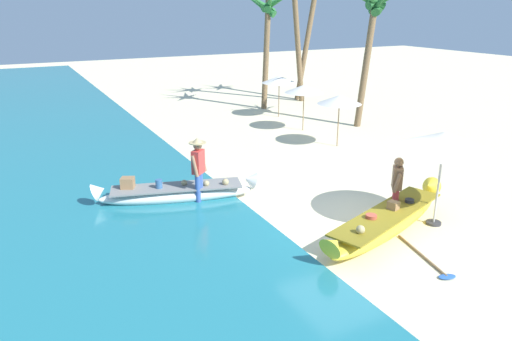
# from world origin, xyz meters

# --- Properties ---
(ground_plane) EXTENTS (80.00, 80.00, 0.00)m
(ground_plane) POSITION_xyz_m (0.00, 0.00, 0.00)
(ground_plane) COLOR beige
(boat_yellow_foreground) EXTENTS (4.73, 2.32, 0.82)m
(boat_yellow_foreground) POSITION_xyz_m (0.39, -1.13, 0.28)
(boat_yellow_foreground) COLOR yellow
(boat_yellow_foreground) RESTS_ON ground
(boat_white_midground) EXTENTS (4.32, 1.83, 0.75)m
(boat_white_midground) POSITION_xyz_m (-3.32, 2.86, 0.26)
(boat_white_midground) COLOR white
(boat_white_midground) RESTS_ON ground
(person_vendor_hatted) EXTENTS (0.54, 0.52, 1.82)m
(person_vendor_hatted) POSITION_xyz_m (-2.83, 2.44, 1.05)
(person_vendor_hatted) COLOR #3D5BA8
(person_vendor_hatted) RESTS_ON ground
(person_tourist_customer) EXTENTS (0.49, 0.55, 1.57)m
(person_tourist_customer) POSITION_xyz_m (1.07, -0.62, 0.89)
(person_tourist_customer) COLOR #B2383D
(person_tourist_customer) RESTS_ON ground
(patio_umbrella_large) EXTENTS (2.22, 2.22, 2.29)m
(patio_umbrella_large) POSITION_xyz_m (1.71, -1.29, 2.06)
(patio_umbrella_large) COLOR #B7B7BC
(patio_umbrella_large) RESTS_ON ground
(parasol_row_0) EXTENTS (1.60, 1.60, 1.91)m
(parasol_row_0) POSITION_xyz_m (3.75, 5.32, 1.75)
(parasol_row_0) COLOR #8E6B47
(parasol_row_0) RESTS_ON ground
(parasol_row_1) EXTENTS (1.60, 1.60, 1.91)m
(parasol_row_1) POSITION_xyz_m (3.91, 7.93, 1.75)
(parasol_row_1) COLOR #8E6B47
(parasol_row_1) RESTS_ON ground
(parasol_row_2) EXTENTS (1.60, 1.60, 1.91)m
(parasol_row_2) POSITION_xyz_m (4.31, 10.66, 1.75)
(parasol_row_2) COLOR #8E6B47
(parasol_row_2) RESTS_ON ground
(palm_tree_leaning_seaward) EXTENTS (2.49, 2.82, 5.68)m
(palm_tree_leaning_seaward) POSITION_xyz_m (4.81, 12.69, 4.55)
(palm_tree_leaning_seaward) COLOR brown
(palm_tree_leaning_seaward) RESTS_ON ground
(palm_tree_mid_cluster) EXTENTS (2.55, 2.73, 6.52)m
(palm_tree_mid_cluster) POSITION_xyz_m (8.40, 14.03, 5.21)
(palm_tree_mid_cluster) COLOR brown
(palm_tree_mid_cluster) RESTS_ON ground
(palm_tree_far_behind) EXTENTS (2.91, 2.38, 5.72)m
(palm_tree_far_behind) POSITION_xyz_m (6.90, 7.48, 4.65)
(palm_tree_far_behind) COLOR brown
(palm_tree_far_behind) RESTS_ON ground
(paddle) EXTENTS (0.64, 1.89, 0.05)m
(paddle) POSITION_xyz_m (0.22, -2.59, 0.03)
(paddle) COLOR #8E6B47
(paddle) RESTS_ON ground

